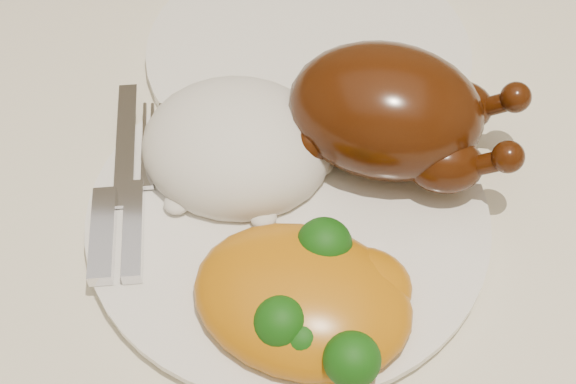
# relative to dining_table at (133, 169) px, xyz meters

# --- Properties ---
(dining_table) EXTENTS (1.60, 0.90, 0.76)m
(dining_table) POSITION_rel_dining_table_xyz_m (0.00, 0.00, 0.00)
(dining_table) COLOR brown
(dining_table) RESTS_ON floor
(tablecloth) EXTENTS (1.73, 1.03, 0.18)m
(tablecloth) POSITION_rel_dining_table_xyz_m (0.00, 0.00, 0.07)
(tablecloth) COLOR #ECE5CB
(tablecloth) RESTS_ON dining_table
(dinner_plate) EXTENTS (0.32, 0.32, 0.01)m
(dinner_plate) POSITION_rel_dining_table_xyz_m (0.14, -0.12, 0.11)
(dinner_plate) COLOR white
(dinner_plate) RESTS_ON tablecloth
(side_plate) EXTENTS (0.31, 0.31, 0.01)m
(side_plate) POSITION_rel_dining_table_xyz_m (0.14, 0.03, 0.11)
(side_plate) COLOR white
(side_plate) RESTS_ON tablecloth
(roast_chicken) EXTENTS (0.16, 0.12, 0.08)m
(roast_chicken) POSITION_rel_dining_table_xyz_m (0.20, -0.07, 0.15)
(roast_chicken) COLOR #401806
(roast_chicken) RESTS_ON dinner_plate
(rice_mound) EXTENTS (0.14, 0.13, 0.07)m
(rice_mound) POSITION_rel_dining_table_xyz_m (0.10, -0.08, 0.13)
(rice_mound) COLOR white
(rice_mound) RESTS_ON dinner_plate
(mac_and_cheese) EXTENTS (0.15, 0.13, 0.05)m
(mac_and_cheese) POSITION_rel_dining_table_xyz_m (0.15, -0.19, 0.12)
(mac_and_cheese) COLOR orange
(mac_and_cheese) RESTS_ON dinner_plate
(cutlery) EXTENTS (0.04, 0.16, 0.01)m
(cutlery) POSITION_rel_dining_table_xyz_m (0.03, -0.12, 0.12)
(cutlery) COLOR silver
(cutlery) RESTS_ON dinner_plate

